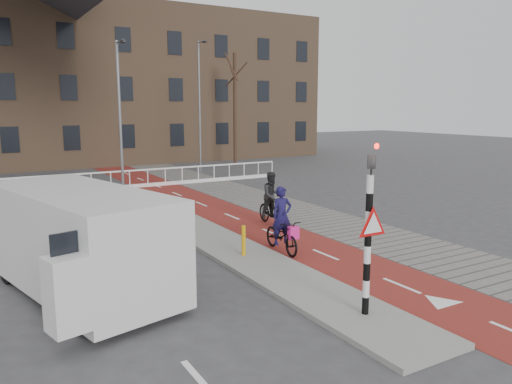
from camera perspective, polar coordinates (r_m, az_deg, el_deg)
ground at (r=12.63m, az=8.16°, el=-10.41°), size 120.00×120.00×0.00m
bike_lane at (r=21.66m, az=-5.20°, el=-1.82°), size 2.50×60.00×0.01m
sidewalk at (r=22.96m, az=1.14°, el=-1.13°), size 3.00×60.00×0.01m
curb_island at (r=15.47m, az=-3.17°, el=-6.30°), size 1.80×16.00×0.12m
traffic_signal at (r=10.22m, az=12.81°, el=-3.74°), size 0.80×0.80×3.68m
bollard at (r=14.32m, az=-1.43°, el=-5.55°), size 0.12×0.12×0.87m
cyclist_near at (r=15.00m, az=2.98°, el=-4.38°), size 0.83×1.96×1.98m
cyclist_far at (r=18.34m, az=1.86°, el=-1.28°), size 0.85×1.84×1.97m
van at (r=12.23m, az=-19.43°, el=-5.19°), size 3.61×6.11×2.46m
railing at (r=26.68m, az=-24.59°, el=0.17°), size 28.00×0.10×0.99m
townhouse_row at (r=41.64m, az=-24.70°, el=13.67°), size 46.00×10.00×15.90m
tree_right at (r=37.42m, az=-2.42°, el=9.36°), size 0.25×0.25×8.19m
streetlight_near at (r=22.88m, az=-15.25°, el=7.47°), size 0.12×0.12×7.12m
streetlight_right at (r=33.17m, az=-6.47°, el=9.50°), size 0.12×0.12×8.46m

